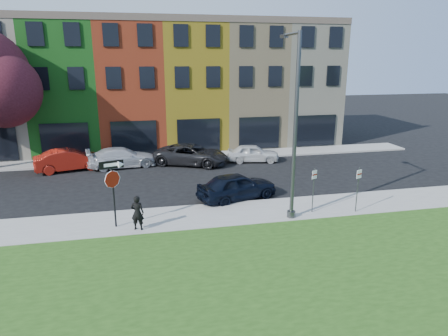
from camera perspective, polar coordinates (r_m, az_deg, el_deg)
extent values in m
plane|color=black|center=(17.14, 4.73, -10.35)|extent=(120.00, 120.00, 0.00)
cube|color=gray|center=(20.31, 7.72, -5.99)|extent=(40.00, 3.00, 0.12)
cube|color=gray|center=(30.67, -8.82, 1.40)|extent=(40.00, 2.40, 0.12)
cube|color=beige|center=(37.48, -28.71, 9.92)|extent=(5.00, 10.00, 10.00)
cube|color=#237D22|center=(36.41, -21.04, 10.67)|extent=(5.00, 10.00, 10.00)
cube|color=#C24020|center=(36.01, -13.02, 11.25)|extent=(5.00, 10.00, 10.00)
cube|color=gold|center=(36.30, -4.95, 11.61)|extent=(5.00, 10.00, 10.00)
cube|color=tan|center=(37.26, 2.86, 11.75)|extent=(5.00, 10.00, 10.00)
cube|color=#B6B29A|center=(38.85, 10.15, 11.69)|extent=(5.00, 10.00, 10.00)
cube|color=black|center=(31.50, -8.15, 4.49)|extent=(30.00, 0.12, 2.60)
cylinder|color=black|center=(18.26, -15.48, -3.77)|extent=(0.08, 0.08, 2.98)
cylinder|color=white|center=(18.01, -15.65, -1.55)|extent=(0.79, 0.25, 0.81)
cylinder|color=maroon|center=(17.99, -15.66, -1.58)|extent=(0.74, 0.23, 0.77)
cube|color=black|center=(17.84, -15.81, 0.46)|extent=(1.02, 0.32, 0.34)
cube|color=white|center=(17.81, -15.81, 0.43)|extent=(0.64, 0.20, 0.14)
imported|color=black|center=(17.96, -12.27, -6.27)|extent=(0.78, 0.69, 1.57)
imported|color=black|center=(21.57, 1.87, -2.61)|extent=(4.24, 5.37, 1.49)
imported|color=maroon|center=(29.07, -21.22, 1.11)|extent=(3.80, 5.28, 1.48)
imported|color=#B0B0B5|center=(28.83, -14.35, 1.48)|extent=(3.41, 5.37, 1.39)
imported|color=black|center=(28.69, -4.70, 1.93)|extent=(6.39, 7.08, 1.46)
imported|color=silver|center=(29.49, 4.17, 2.14)|extent=(2.89, 4.33, 1.29)
cylinder|color=#404244|center=(18.25, 10.14, 5.45)|extent=(0.18, 0.18, 8.45)
cylinder|color=#404244|center=(19.37, 9.57, -6.50)|extent=(0.40, 0.40, 0.30)
cylinder|color=#404244|center=(18.94, 9.70, 18.37)|extent=(0.20, 2.00, 0.12)
cube|color=#404244|center=(19.98, 8.60, 18.12)|extent=(0.27, 0.56, 0.16)
cylinder|color=#404244|center=(19.85, 12.63, -3.13)|extent=(0.05, 0.05, 2.23)
cube|color=white|center=(19.59, 12.80, -0.93)|extent=(0.30, 0.15, 0.42)
cube|color=maroon|center=(19.57, 12.83, -0.95)|extent=(0.30, 0.14, 0.06)
cylinder|color=#404244|center=(20.48, 18.51, -2.98)|extent=(0.05, 0.05, 2.25)
cube|color=white|center=(20.23, 18.75, -0.83)|extent=(0.31, 0.13, 0.42)
cube|color=maroon|center=(20.21, 18.78, -0.84)|extent=(0.30, 0.12, 0.06)
sphere|color=black|center=(29.52, -29.07, 9.66)|extent=(4.78, 4.78, 4.78)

